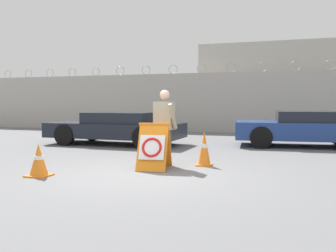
{
  "coord_description": "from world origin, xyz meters",
  "views": [
    {
      "loc": [
        2.85,
        -6.96,
        1.46
      ],
      "look_at": [
        -0.23,
        2.25,
        0.85
      ],
      "focal_mm": 40.0,
      "sensor_mm": 36.0,
      "label": 1
    }
  ],
  "objects_px": {
    "security_guard": "(165,123)",
    "traffic_cone_mid": "(204,149)",
    "parked_car_rear_sedan": "(303,128)",
    "traffic_cone_near": "(39,160)",
    "barricade_sign": "(154,146)",
    "parked_car_front_coupe": "(117,127)"
  },
  "relations": [
    {
      "from": "security_guard",
      "to": "traffic_cone_mid",
      "type": "distance_m",
      "value": 1.08
    },
    {
      "from": "traffic_cone_mid",
      "to": "parked_car_rear_sedan",
      "type": "relative_size",
      "value": 0.18
    },
    {
      "from": "traffic_cone_near",
      "to": "traffic_cone_mid",
      "type": "height_order",
      "value": "traffic_cone_mid"
    },
    {
      "from": "traffic_cone_mid",
      "to": "security_guard",
      "type": "bearing_deg",
      "value": -163.59
    },
    {
      "from": "security_guard",
      "to": "traffic_cone_mid",
      "type": "xyz_separation_m",
      "value": [
        0.88,
        0.26,
        -0.58
      ]
    },
    {
      "from": "barricade_sign",
      "to": "parked_car_front_coupe",
      "type": "relative_size",
      "value": 0.22
    },
    {
      "from": "parked_car_front_coupe",
      "to": "parked_car_rear_sedan",
      "type": "relative_size",
      "value": 1.07
    },
    {
      "from": "traffic_cone_near",
      "to": "traffic_cone_mid",
      "type": "bearing_deg",
      "value": 38.76
    },
    {
      "from": "barricade_sign",
      "to": "parked_car_front_coupe",
      "type": "height_order",
      "value": "parked_car_front_coupe"
    },
    {
      "from": "security_guard",
      "to": "traffic_cone_near",
      "type": "relative_size",
      "value": 2.72
    },
    {
      "from": "barricade_sign",
      "to": "security_guard",
      "type": "height_order",
      "value": "security_guard"
    },
    {
      "from": "traffic_cone_near",
      "to": "traffic_cone_mid",
      "type": "xyz_separation_m",
      "value": [
        2.82,
        2.27,
        0.08
      ]
    },
    {
      "from": "security_guard",
      "to": "parked_car_front_coupe",
      "type": "xyz_separation_m",
      "value": [
        -3.0,
        3.58,
        -0.38
      ]
    },
    {
      "from": "traffic_cone_mid",
      "to": "parked_car_front_coupe",
      "type": "distance_m",
      "value": 5.11
    },
    {
      "from": "barricade_sign",
      "to": "parked_car_rear_sedan",
      "type": "bearing_deg",
      "value": 52.09
    },
    {
      "from": "traffic_cone_near",
      "to": "traffic_cone_mid",
      "type": "distance_m",
      "value": 3.62
    },
    {
      "from": "security_guard",
      "to": "parked_car_rear_sedan",
      "type": "xyz_separation_m",
      "value": [
        3.14,
        4.97,
        -0.36
      ]
    },
    {
      "from": "parked_car_front_coupe",
      "to": "traffic_cone_near",
      "type": "bearing_deg",
      "value": 101.63
    },
    {
      "from": "traffic_cone_near",
      "to": "barricade_sign",
      "type": "bearing_deg",
      "value": 37.45
    },
    {
      "from": "traffic_cone_mid",
      "to": "traffic_cone_near",
      "type": "bearing_deg",
      "value": -141.24
    },
    {
      "from": "traffic_cone_mid",
      "to": "parked_car_rear_sedan",
      "type": "height_order",
      "value": "parked_car_rear_sedan"
    },
    {
      "from": "parked_car_rear_sedan",
      "to": "traffic_cone_mid",
      "type": "bearing_deg",
      "value": 58.89
    }
  ]
}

